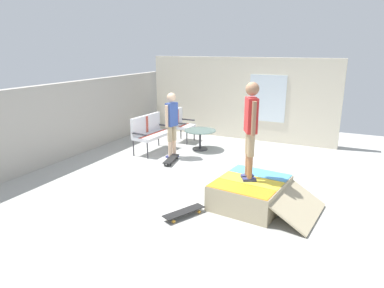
% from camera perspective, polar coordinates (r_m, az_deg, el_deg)
% --- Properties ---
extents(ground_plane, '(12.00, 12.00, 0.10)m').
position_cam_1_polar(ground_plane, '(7.76, 2.41, -6.14)').
color(ground_plane, '#A8A8A3').
extents(back_wall_cinderblock, '(9.00, 0.20, 1.97)m').
position_cam_1_polar(back_wall_cinderblock, '(9.69, -19.87, 3.77)').
color(back_wall_cinderblock, '#ADA89E').
rests_on(back_wall_cinderblock, ground_plane).
extents(house_facade, '(0.23, 6.00, 2.55)m').
position_cam_1_polar(house_facade, '(11.05, 7.99, 7.48)').
color(house_facade, beige).
rests_on(house_facade, ground_plane).
extents(skate_ramp, '(1.56, 1.96, 0.49)m').
position_cam_1_polar(skate_ramp, '(6.54, 9.90, -7.95)').
color(skate_ramp, tan).
rests_on(skate_ramp, ground_plane).
extents(patio_bench, '(1.29, 0.64, 1.02)m').
position_cam_1_polar(patio_bench, '(9.67, -7.04, 2.33)').
color(patio_bench, '#38383D').
rests_on(patio_bench, ground_plane).
extents(patio_chair_near_house, '(0.63, 0.56, 1.02)m').
position_cam_1_polar(patio_chair_near_house, '(10.65, -1.93, 3.68)').
color(patio_chair_near_house, '#38383D').
rests_on(patio_chair_near_house, ground_plane).
extents(patio_table, '(0.90, 0.90, 0.57)m').
position_cam_1_polar(patio_table, '(9.81, 1.36, 1.37)').
color(patio_table, '#38383D').
rests_on(patio_table, ground_plane).
extents(person_watching, '(0.47, 0.29, 1.73)m').
position_cam_1_polar(person_watching, '(8.97, -3.38, 3.96)').
color(person_watching, navy).
rests_on(person_watching, ground_plane).
extents(person_skater, '(0.43, 0.35, 1.79)m').
position_cam_1_polar(person_skater, '(6.19, 9.73, 3.36)').
color(person_skater, navy).
rests_on(person_skater, skate_ramp).
extents(skateboard_by_bench, '(0.82, 0.34, 0.10)m').
position_cam_1_polar(skateboard_by_bench, '(8.81, -3.47, -2.51)').
color(skateboard_by_bench, black).
rests_on(skateboard_by_bench, ground_plane).
extents(skateboard_spare, '(0.81, 0.53, 0.10)m').
position_cam_1_polar(skateboard_spare, '(6.09, -1.34, -11.20)').
color(skateboard_spare, black).
rests_on(skateboard_spare, ground_plane).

